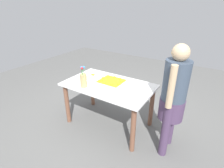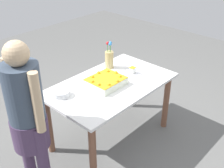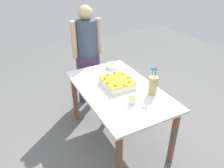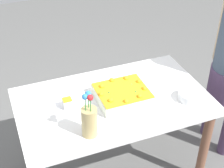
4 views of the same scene
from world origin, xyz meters
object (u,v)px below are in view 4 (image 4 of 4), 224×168
at_px(cake_knife, 35,96).
at_px(flower_vase, 89,120).
at_px(fruit_bowl, 190,96).
at_px(serving_plate_with_slice, 68,106).
at_px(sheet_cake, 122,94).

height_order(cake_knife, flower_vase, flower_vase).
relative_size(cake_knife, fruit_bowl, 1.28).
bearing_deg(cake_knife, serving_plate_with_slice, 145.21).
bearing_deg(flower_vase, sheet_cake, -141.96).
distance_m(serving_plate_with_slice, flower_vase, 0.32).
height_order(cake_knife, fruit_bowl, fruit_bowl).
xyz_separation_m(cake_knife, flower_vase, (-0.25, 0.52, 0.11)).
xyz_separation_m(sheet_cake, cake_knife, (0.58, -0.27, -0.04)).
bearing_deg(sheet_cake, serving_plate_with_slice, -6.20).
bearing_deg(serving_plate_with_slice, sheet_cake, 173.80).
bearing_deg(fruit_bowl, sheet_cake, -21.22).
xyz_separation_m(serving_plate_with_slice, flower_vase, (-0.06, 0.30, 0.10)).
bearing_deg(cake_knife, fruit_bowl, 172.09).
bearing_deg(fruit_bowl, cake_knife, -23.23).
distance_m(serving_plate_with_slice, fruit_bowl, 0.87).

